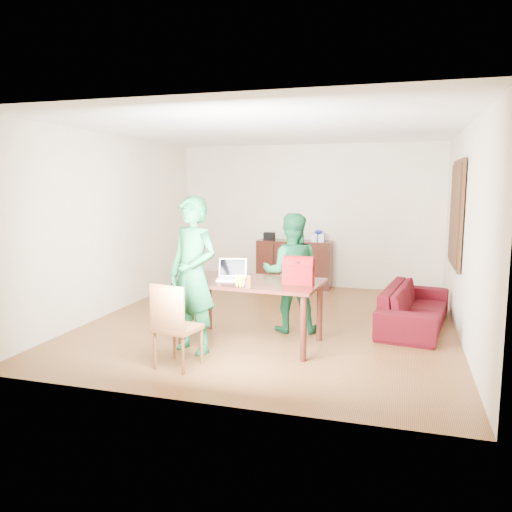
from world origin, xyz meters
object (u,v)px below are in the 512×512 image
(chair, at_px, (178,343))
(sofa, at_px, (414,307))
(red_bag, at_px, (299,273))
(person_far, at_px, (291,273))
(person_near, at_px, (193,275))
(laptop, at_px, (231,276))
(bottle, at_px, (249,281))
(table, at_px, (251,289))

(chair, relative_size, sofa, 0.48)
(chair, height_order, red_bag, red_bag)
(person_far, bearing_deg, person_near, 39.22)
(laptop, bearing_deg, person_near, -137.14)
(laptop, height_order, sofa, laptop)
(person_far, height_order, laptop, person_far)
(laptop, height_order, red_bag, red_bag)
(laptop, height_order, bottle, laptop)
(person_near, relative_size, red_bag, 5.19)
(table, xyz_separation_m, person_near, (-0.57, -0.46, 0.22))
(person_far, bearing_deg, bottle, 64.85)
(person_near, height_order, sofa, person_near)
(chair, bearing_deg, red_bag, 52.05)
(table, height_order, person_far, person_far)
(person_far, distance_m, bottle, 1.11)
(table, xyz_separation_m, laptop, (-0.25, -0.02, 0.15))
(person_far, height_order, sofa, person_far)
(bottle, bearing_deg, chair, -135.68)
(person_far, bearing_deg, chair, 50.66)
(table, xyz_separation_m, person_far, (0.35, 0.67, 0.10))
(table, height_order, sofa, table)
(person_near, bearing_deg, chair, -65.37)
(person_near, bearing_deg, bottle, 25.30)
(table, distance_m, red_bag, 0.64)
(person_far, xyz_separation_m, sofa, (1.60, 0.66, -0.51))
(table, xyz_separation_m, sofa, (1.95, 1.33, -0.41))
(person_near, height_order, person_far, person_near)
(table, bearing_deg, person_near, -137.00)
(person_near, relative_size, person_far, 1.16)
(table, relative_size, person_far, 1.11)
(table, relative_size, bottle, 10.78)
(laptop, relative_size, bottle, 2.42)
(bottle, xyz_separation_m, sofa, (1.86, 1.74, -0.59))
(laptop, relative_size, sofa, 0.20)
(person_near, distance_m, laptop, 0.55)
(person_near, xyz_separation_m, laptop, (0.31, 0.45, -0.08))
(bottle, height_order, sofa, bottle)
(sofa, bearing_deg, bottle, 141.55)
(bottle, xyz_separation_m, red_bag, (0.50, 0.36, 0.05))
(person_far, relative_size, red_bag, 4.49)
(sofa, bearing_deg, chair, 141.87)
(table, bearing_deg, red_bag, 0.36)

